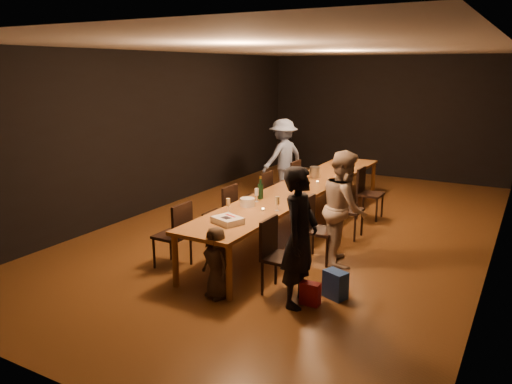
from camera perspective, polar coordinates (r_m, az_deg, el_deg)
The scene contains 30 objects.
ground at distance 8.66m, azimuth 5.05°, elevation -4.19°, with size 10.00×10.00×0.00m, color #412610.
room_shell at distance 8.25m, azimuth 5.37°, elevation 9.65°, with size 6.04×10.04×3.02m.
table at distance 8.46m, azimuth 5.16°, elevation 0.33°, with size 0.90×6.00×0.75m.
chair_right_0 at distance 6.11m, azimuth 3.03°, elevation -7.44°, with size 0.42×0.42×0.93m, color black, non-canonical shape.
chair_right_1 at distance 7.15m, azimuth 7.34°, elevation -4.31°, with size 0.42×0.42×0.93m, color black, non-canonical shape.
chair_right_2 at distance 8.22m, azimuth 10.52°, elevation -1.97°, with size 0.42×0.42×0.93m, color black, non-canonical shape.
chair_right_3 at distance 9.33m, azimuth 12.95°, elevation -0.18°, with size 0.42×0.42×0.93m, color black, non-canonical shape.
chair_left_0 at distance 6.99m, azimuth -9.59°, elevation -4.83°, with size 0.42×0.42×0.93m, color black, non-canonical shape.
chair_left_1 at distance 7.91m, azimuth -4.14°, elevation -2.42°, with size 0.42×0.42×0.93m, color black, non-canonical shape.
chair_left_2 at distance 8.89m, azimuth 0.13°, elevation -0.51°, with size 0.42×0.42×0.93m, color black, non-canonical shape.
chair_left_3 at distance 9.92m, azimuth 3.53°, elevation 1.01°, with size 0.42×0.42×0.93m, color black, non-canonical shape.
woman_birthday at distance 5.73m, azimuth 5.03°, elevation -5.17°, with size 0.60×0.39×1.64m, color black.
woman_tan at distance 7.05m, azimuth 10.03°, elevation -1.79°, with size 0.78×0.61×1.61m, color #C0A690.
man_blue at distance 10.87m, azimuth 3.10°, elevation 4.05°, with size 1.05×0.61×1.63m, color #7C92C0.
child at distance 6.02m, azimuth -4.55°, elevation -8.03°, with size 0.43×0.28×0.88m, color #413224.
gift_bag_red at distance 5.98m, azimuth 6.21°, elevation -11.47°, with size 0.23×0.13×0.27m, color red.
gift_bag_blue at distance 6.16m, azimuth 9.06°, elevation -10.40°, with size 0.27×0.18×0.34m, color #24489D.
birthday_cake at distance 6.44m, azimuth -3.27°, elevation -3.24°, with size 0.44×0.39×0.09m.
plate_stack at distance 7.21m, azimuth -1.00°, elevation -1.17°, with size 0.21×0.21×0.12m, color white.
champagne_bottle at distance 7.58m, azimuth 0.52°, elevation 0.52°, with size 0.08×0.08×0.36m, color black, non-canonical shape.
ice_bucket at distance 9.14m, azimuth 6.72°, elevation 2.28°, with size 0.18×0.18×0.20m, color #A8A9AC.
wineglass_0 at distance 6.88m, azimuth -3.20°, elevation -1.57°, with size 0.06×0.06×0.21m, color beige, non-canonical shape.
wineglass_1 at distance 6.97m, azimuth 2.45°, elevation -1.35°, with size 0.06×0.06×0.21m, color beige, non-canonical shape.
wineglass_2 at distance 7.44m, azimuth 0.07°, elevation -0.34°, with size 0.06×0.06×0.21m, color silver, non-canonical shape.
wineglass_3 at distance 7.94m, azimuth 5.38°, elevation 0.52°, with size 0.06×0.06×0.21m, color beige, non-canonical shape.
wineglass_4 at distance 8.96m, azimuth 4.79°, elevation 2.10°, with size 0.06×0.06×0.21m, color silver, non-canonical shape.
wineglass_5 at distance 9.23m, azimuth 9.11°, elevation 2.33°, with size 0.06×0.06×0.21m, color silver, non-canonical shape.
tealight_near at distance 6.99m, azimuth 0.81°, elevation -2.05°, with size 0.05×0.05×0.03m, color #B2B7B2.
tealight_mid at distance 8.71m, azimuth 7.03°, elevation 1.10°, with size 0.05×0.05×0.03m, color #B2B7B2.
tealight_far at distance 10.28m, azimuth 10.71°, elevation 2.95°, with size 0.05×0.05×0.03m, color #B2B7B2.
Camera 1 is at (3.36, -7.50, 2.71)m, focal length 35.00 mm.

